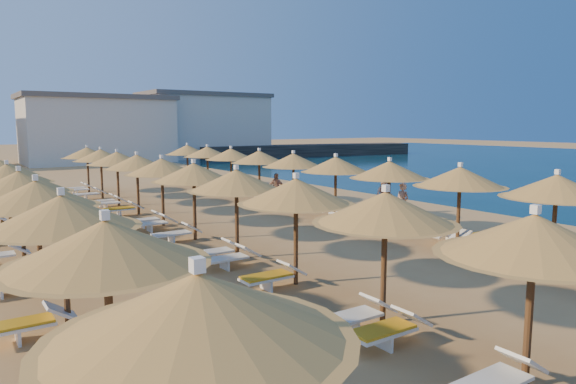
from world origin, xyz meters
TOP-DOWN VIEW (x-y plane):
  - ground at (0.00, 0.00)m, footprint 220.00×220.00m
  - jetty at (29.43, 41.46)m, footprint 30.26×8.58m
  - hotel_blocks at (2.79, 45.62)m, footprint 48.10×10.93m
  - parasol_row_east at (2.67, 1.59)m, footprint 3.00×37.78m
  - parasol_row_west at (-3.83, 1.59)m, footprint 3.00×37.78m
  - parasol_row_inland at (-9.37, 0.01)m, footprint 3.00×21.97m
  - loungers at (-2.16, 1.15)m, footprint 15.15×35.36m
  - beachgoer_a at (4.24, 0.80)m, footprint 0.45×0.66m
  - beachgoer_b at (5.52, 3.12)m, footprint 0.88×1.00m
  - beachgoer_c at (3.06, 8.49)m, footprint 1.03×0.64m

SIDE VIEW (x-z plane):
  - ground at x=0.00m, z-range 0.00..0.00m
  - loungers at x=-2.16m, z-range 0.01..0.67m
  - jetty at x=29.43m, z-range 0.00..1.50m
  - beachgoer_c at x=3.06m, z-range 0.00..1.63m
  - beachgoer_b at x=5.52m, z-range 0.00..1.72m
  - beachgoer_a at x=4.24m, z-range 0.00..1.78m
  - parasol_row_east at x=2.67m, z-range 0.93..3.84m
  - parasol_row_west at x=-3.83m, z-range 0.93..3.84m
  - parasol_row_inland at x=-9.37m, z-range 0.93..3.84m
  - hotel_blocks at x=2.79m, z-range -0.35..7.75m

